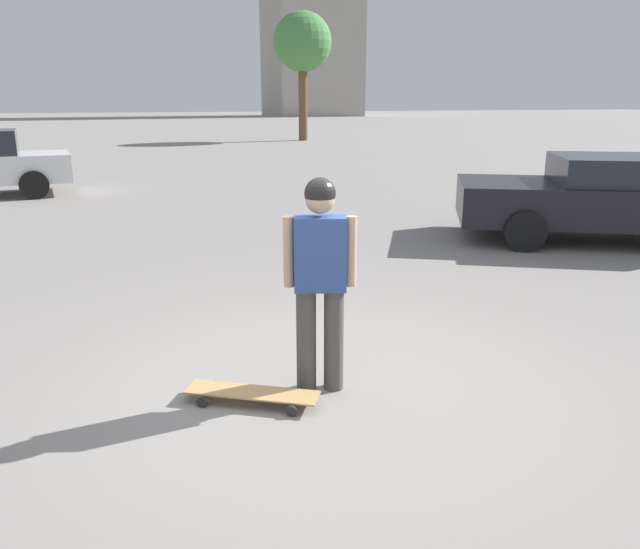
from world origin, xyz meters
TOP-DOWN VIEW (x-y plane):
  - ground_plane at (0.00, 0.00)m, footprint 220.00×220.00m
  - person at (0.00, 0.00)m, footprint 0.30×0.51m
  - skateboard at (0.07, -0.55)m, footprint 0.70×0.96m
  - car_parked_near at (-3.40, 6.07)m, footprint 3.93×5.10m
  - tree_distant at (-28.83, 9.02)m, footprint 3.06×3.06m

SIDE VIEW (x-z plane):
  - ground_plane at x=0.00m, z-range 0.00..0.00m
  - skateboard at x=0.07m, z-range 0.03..0.12m
  - car_parked_near at x=-3.40m, z-range 0.04..1.35m
  - person at x=0.00m, z-range 0.12..1.74m
  - tree_distant at x=-28.83m, z-range 1.67..8.25m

